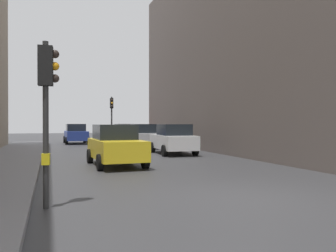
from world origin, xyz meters
name	(u,v)px	position (x,y,z in m)	size (l,w,h in m)	color
ground_plane	(246,197)	(0.00, 0.00, 0.00)	(120.00, 120.00, 0.00)	#38383A
building_facade_right	(304,44)	(10.94, 10.77, 6.90)	(12.00, 31.04, 13.79)	#5B514C
traffic_light_far_median	(112,112)	(0.21, 20.72, 2.74)	(0.24, 0.43, 3.98)	#2D2D2D
traffic_light_near_left	(47,93)	(-4.62, 0.37, 2.45)	(0.44, 0.26, 3.55)	#2D2D2D
car_yellow_taxi	(116,145)	(-1.90, 7.31, 0.88)	(2.13, 4.26, 1.76)	yellow
car_blue_van	(76,134)	(-2.35, 24.61, 0.88)	(2.08, 4.23, 1.76)	navy
car_white_compact	(173,139)	(2.30, 11.71, 0.88)	(2.16, 4.27, 1.76)	silver
car_red_sedan	(123,133)	(2.51, 27.20, 0.88)	(2.03, 4.20, 1.76)	red
car_silver_hatchback	(143,136)	(1.92, 17.28, 0.88)	(2.18, 4.28, 1.76)	#BCBCC1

